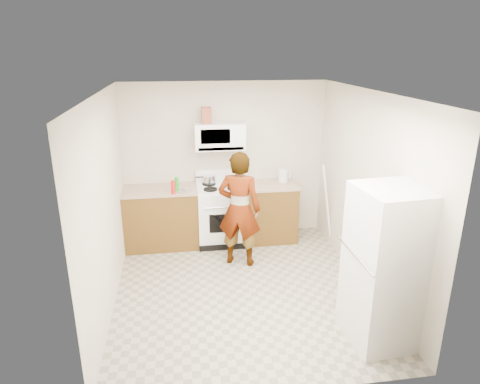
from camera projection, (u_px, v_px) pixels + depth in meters
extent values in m
plane|color=gray|center=(242.00, 289.00, 5.56)|extent=(3.60, 3.60, 0.00)
cube|color=beige|center=(225.00, 161.00, 6.83)|extent=(3.20, 0.02, 2.50)
cube|color=beige|center=(367.00, 192.00, 5.38)|extent=(0.02, 3.60, 2.50)
cube|color=brown|center=(162.00, 218.00, 6.66)|extent=(1.12, 0.62, 0.90)
cube|color=tan|center=(160.00, 190.00, 6.51)|extent=(1.14, 0.64, 0.03)
cube|color=brown|center=(270.00, 212.00, 6.90)|extent=(0.80, 0.62, 0.90)
cube|color=tan|center=(270.00, 185.00, 6.75)|extent=(0.82, 0.64, 0.03)
cube|color=white|center=(222.00, 215.00, 6.78)|extent=(0.76, 0.65, 0.90)
cube|color=white|center=(221.00, 188.00, 6.63)|extent=(0.76, 0.62, 0.03)
cube|color=white|center=(219.00, 175.00, 6.86)|extent=(0.76, 0.08, 0.20)
cube|color=white|center=(220.00, 136.00, 6.50)|extent=(0.76, 0.38, 0.40)
imported|color=tan|center=(239.00, 209.00, 5.98)|extent=(0.71, 0.58, 1.66)
cube|color=beige|center=(387.00, 267.00, 4.38)|extent=(0.76, 0.76, 1.70)
cylinder|color=silver|center=(283.00, 176.00, 6.83)|extent=(0.20, 0.20, 0.19)
cube|color=maroon|center=(206.00, 115.00, 6.36)|extent=(0.14, 0.14, 0.24)
cylinder|color=silver|center=(209.00, 179.00, 6.74)|extent=(0.25, 0.25, 0.11)
cube|color=silver|center=(236.00, 185.00, 6.60)|extent=(0.29, 0.23, 0.05)
cylinder|color=red|center=(173.00, 187.00, 6.26)|extent=(0.07, 0.07, 0.20)
cylinder|color=#FF5B1C|center=(176.00, 185.00, 6.43)|extent=(0.05, 0.05, 0.14)
cylinder|color=#1B911A|center=(177.00, 184.00, 6.39)|extent=(0.08, 0.08, 0.20)
cylinder|color=silver|center=(184.00, 191.00, 6.40)|extent=(0.32, 0.32, 0.01)
cylinder|color=white|center=(327.00, 205.00, 6.61)|extent=(0.28, 0.14, 1.32)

